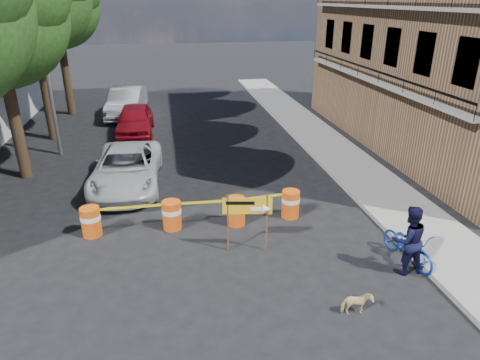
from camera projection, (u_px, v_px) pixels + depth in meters
name	position (u px, v px, depth m)	size (l,w,h in m)	color
ground	(223.00, 257.00, 11.61)	(120.00, 120.00, 0.00)	black
sidewalk_east	(348.00, 163.00, 18.02)	(2.40, 40.00, 0.15)	gray
apartment_building	(469.00, 10.00, 18.45)	(8.00, 16.00, 12.00)	#966D4C
tree_far	(56.00, 3.00, 23.46)	(5.04, 4.80, 8.84)	#332316
streetlamp	(45.00, 54.00, 17.52)	(1.25, 0.18, 8.00)	gray
barrel_far_left	(91.00, 221.00, 12.51)	(0.58, 0.58, 0.90)	#D1500C
barrel_mid_left	(172.00, 214.00, 12.89)	(0.58, 0.58, 0.90)	#D1500C
barrel_mid_right	(236.00, 210.00, 13.14)	(0.58, 0.58, 0.90)	#D1500C
barrel_far_right	(290.00, 203.00, 13.59)	(0.58, 0.58, 0.90)	#D1500C
detour_sign	(253.00, 211.00, 11.43)	(1.32, 0.39, 1.72)	#592D19
pedestrian	(409.00, 240.00, 10.66)	(0.90, 0.70, 1.85)	black
bicycle	(411.00, 231.00, 11.09)	(0.64, 0.96, 1.82)	#153CAA
dog	(357.00, 304.00, 9.42)	(0.30, 0.66, 0.56)	#E7D084
suv_white	(127.00, 168.00, 15.76)	(2.36, 5.12, 1.42)	white
sedan_red	(135.00, 120.00, 21.77)	(1.78, 4.43, 1.51)	maroon
sedan_silver	(127.00, 102.00, 25.18)	(1.76, 5.04, 1.66)	silver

